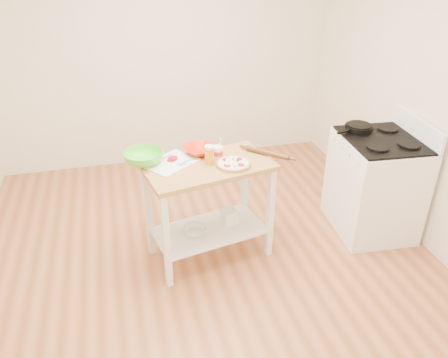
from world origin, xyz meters
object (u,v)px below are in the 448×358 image
Objects in this scene: yogurt_tub at (218,152)px; shelf_glass_bowl at (195,231)px; pizza at (233,164)px; shelf_bin at (229,216)px; orange_bowl at (200,150)px; beer_pint at (209,155)px; spatula at (186,162)px; knife at (155,161)px; rolling_pin at (267,153)px; cutting_board at (170,162)px; green_bowl at (144,158)px; skillet at (358,127)px; prep_island at (209,192)px; gas_stove at (374,184)px.

yogurt_tub reaches higher than shelf_glass_bowl.
shelf_bin is (0.01, 0.13, -0.59)m from pizza.
shelf_glass_bowl is at bearing -114.69° from orange_bowl.
pizza is 0.20m from beer_pint.
spatula is 0.20m from beer_pint.
shelf_glass_bowl is at bearing -54.15° from knife.
rolling_pin is 3.24× the size of shelf_bin.
knife is at bearing 161.56° from pizza.
shelf_bin is at bearing -39.07° from cutting_board.
orange_bowl is at bearing 146.21° from shelf_bin.
green_bowl is 1.73× the size of yogurt_tub.
yogurt_tub is (-1.38, -0.15, -0.02)m from skillet.
spatula is (-1.65, -0.19, -0.06)m from skillet.
knife is at bearing 162.29° from prep_island.
shelf_glass_bowl is (-1.62, -0.28, -0.68)m from skillet.
knife is 0.09m from green_bowl.
orange_bowl is 0.21m from beer_pint.
orange_bowl reaches higher than rolling_pin.
shelf_bin is at bearing 18.25° from prep_island.
pizza is at bearing -41.95° from knife.
skillet reaches higher than knife.
yogurt_tub is (0.13, -0.12, 0.02)m from orange_bowl.
shelf_bin is (-1.28, -0.18, -0.65)m from skillet.
skillet is 2.77× the size of spatula.
beer_pint is 0.13m from yogurt_tub.
pizza is 0.19m from yogurt_tub.
pizza is at bearing -54.35° from cutting_board.
prep_island is at bearing -142.87° from beer_pint.
knife is 0.63× the size of rolling_pin.
prep_island is at bearing -137.60° from yogurt_tub.
gas_stove is at bearing 1.63° from shelf_glass_bowl.
skillet reaches higher than cutting_board.
shelf_glass_bowl is (-0.33, 0.04, -0.62)m from pizza.
pizza is 1.43× the size of shelf_glass_bowl.
shelf_glass_bowl is at bearing -152.71° from yogurt_tub.
green_bowl is 2.05× the size of beer_pint.
knife is (-0.24, 0.08, 0.00)m from spatula.
shelf_bin is at bearing 169.17° from skillet.
gas_stove reaches higher than knife.
prep_island is 0.38m from shelf_glass_bowl.
skillet is 1.56× the size of knife.
prep_island is 3.46× the size of green_bowl.
yogurt_tub is 0.95× the size of shelf_glass_bowl.
shelf_bin is at bearing -15.49° from yogurt_tub.
yogurt_tub is at bearing -44.15° from orange_bowl.
cutting_board is 0.65m from shelf_glass_bowl.
gas_stove is 0.56m from skillet.
orange_bowl is at bearing 161.52° from rolling_pin.
pizza is (-1.29, -0.31, -0.06)m from skillet.
prep_island is 0.34m from pizza.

